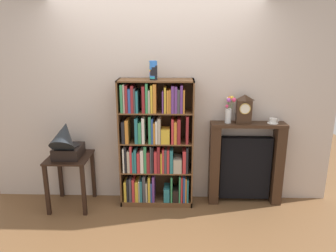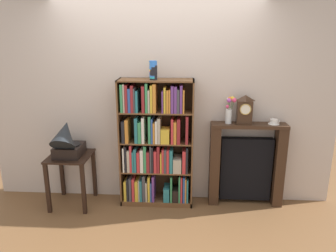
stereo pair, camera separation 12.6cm
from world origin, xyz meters
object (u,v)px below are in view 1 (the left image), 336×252
(gramophone, at_px, (66,141))
(mantel_clock, at_px, (244,109))
(bookshelf, at_px, (155,148))
(fireplace_mantel, at_px, (245,164))
(teacup_with_saucer, at_px, (273,121))
(cup_stack, at_px, (153,70))
(flower_vase, at_px, (229,109))
(side_table_left, at_px, (70,169))

(gramophone, height_order, mantel_clock, mantel_clock)
(bookshelf, xyz_separation_m, mantel_clock, (1.08, 0.05, 0.49))
(fireplace_mantel, bearing_deg, mantel_clock, -164.07)
(gramophone, xyz_separation_m, teacup_with_saucer, (2.48, 0.22, 0.21))
(bookshelf, height_order, mantel_clock, bookshelf)
(fireplace_mantel, bearing_deg, bookshelf, -176.71)
(cup_stack, relative_size, fireplace_mantel, 0.21)
(gramophone, bearing_deg, bookshelf, 9.07)
(gramophone, xyz_separation_m, flower_vase, (1.95, 0.22, 0.35))
(side_table_left, distance_m, teacup_with_saucer, 2.56)
(cup_stack, xyz_separation_m, side_table_left, (-1.04, -0.07, -1.20))
(cup_stack, bearing_deg, teacup_with_saucer, 3.06)
(fireplace_mantel, height_order, mantel_clock, mantel_clock)
(side_table_left, bearing_deg, cup_stack, 4.08)
(flower_vase, bearing_deg, mantel_clock, -3.24)
(bookshelf, bearing_deg, flower_vase, 3.61)
(cup_stack, relative_size, teacup_with_saucer, 1.58)
(side_table_left, xyz_separation_m, fireplace_mantel, (2.19, 0.17, 0.02))
(fireplace_mantel, bearing_deg, cup_stack, -175.35)
(teacup_with_saucer, bearing_deg, cup_stack, -176.94)
(cup_stack, xyz_separation_m, teacup_with_saucer, (1.44, 0.08, -0.61))
(side_table_left, xyz_separation_m, flower_vase, (1.95, 0.16, 0.73))
(flower_vase, xyz_separation_m, teacup_with_saucer, (0.54, -0.01, -0.14))
(cup_stack, xyz_separation_m, flower_vase, (0.90, 0.08, -0.47))
(cup_stack, height_order, teacup_with_saucer, cup_stack)
(bookshelf, distance_m, side_table_left, 1.08)
(side_table_left, height_order, teacup_with_saucer, teacup_with_saucer)
(bookshelf, xyz_separation_m, gramophone, (-1.05, -0.17, 0.14))
(side_table_left, xyz_separation_m, mantel_clock, (2.13, 0.15, 0.74))
(cup_stack, bearing_deg, flower_vase, 5.34)
(fireplace_mantel, xyz_separation_m, mantel_clock, (-0.07, -0.02, 0.71))
(bookshelf, distance_m, fireplace_mantel, 1.17)
(fireplace_mantel, relative_size, teacup_with_saucer, 7.70)
(bookshelf, relative_size, mantel_clock, 4.55)
(cup_stack, distance_m, side_table_left, 1.59)
(side_table_left, height_order, mantel_clock, mantel_clock)
(mantel_clock, bearing_deg, flower_vase, 176.76)
(side_table_left, bearing_deg, fireplace_mantel, 4.38)
(flower_vase, bearing_deg, teacup_with_saucer, -0.80)
(side_table_left, height_order, flower_vase, flower_vase)
(side_table_left, relative_size, mantel_clock, 1.89)
(cup_stack, distance_m, gramophone, 1.33)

